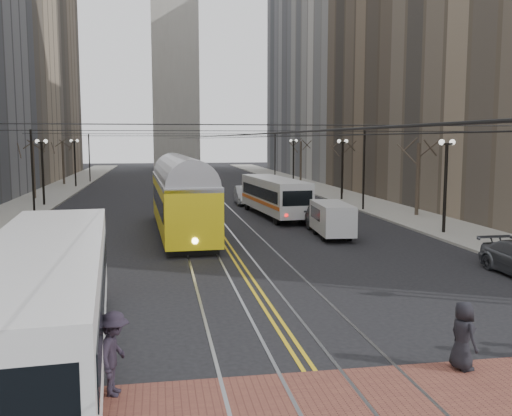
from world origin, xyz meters
name	(u,v)px	position (x,y,z in m)	size (l,w,h in m)	color
ground	(300,357)	(0.00, 0.00, 0.00)	(260.00, 260.00, 0.00)	black
sidewalk_left	(44,198)	(-15.00, 45.00, 0.07)	(5.00, 140.00, 0.15)	gray
sidewalk_right	(333,193)	(15.00, 45.00, 0.07)	(5.00, 140.00, 0.15)	gray
streetcar_rails	(195,196)	(0.00, 45.00, 0.00)	(4.80, 130.00, 0.02)	gray
centre_lines	(195,196)	(0.00, 45.00, 0.01)	(0.42, 130.00, 0.01)	gold
building_left_far	(20,52)	(-25.50, 86.00, 20.00)	(16.00, 20.00, 40.00)	brown
building_right_mid	(424,38)	(25.50, 46.00, 17.00)	(16.00, 20.00, 34.00)	brown
building_right_far	(322,60)	(25.50, 86.00, 20.00)	(16.00, 20.00, 40.00)	slate
lamp_posts	(208,180)	(0.00, 28.75, 2.80)	(27.60, 57.20, 5.60)	black
street_trees	(201,175)	(0.00, 35.25, 2.80)	(31.68, 53.28, 5.60)	#382D23
trolley_wires	(202,164)	(0.00, 34.83, 3.77)	(25.96, 120.00, 6.60)	black
transit_bus	(45,309)	(-6.55, 0.00, 1.68)	(2.80, 13.45, 3.36)	silver
streetcar	(181,204)	(-2.31, 21.25, 1.86)	(2.93, 15.79, 3.72)	yellow
rear_bus	(274,197)	(5.00, 27.99, 1.46)	(2.44, 11.22, 2.93)	silver
cargo_van	(332,220)	(6.52, 18.09, 1.04)	(1.82, 4.72, 2.09)	silver
sedan_grey	(317,214)	(6.88, 22.74, 0.83)	(1.97, 4.89, 1.67)	#44484C
sedan_silver	(245,195)	(4.08, 36.67, 0.81)	(1.72, 4.95, 1.63)	#9A9CA1
pedestrian_a	(463,335)	(3.90, -1.50, 0.90)	(0.87, 0.56, 1.78)	black
pedestrian_d	(114,353)	(-4.79, -1.50, 0.99)	(1.27, 0.73, 1.97)	black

